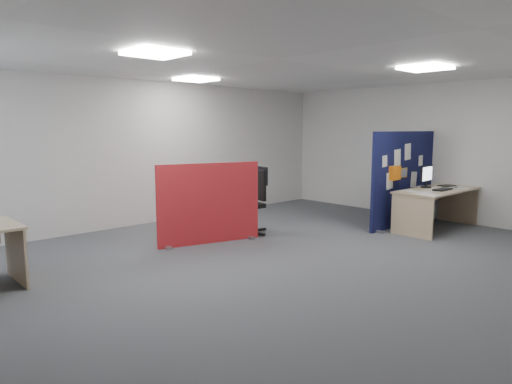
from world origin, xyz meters
TOP-DOWN VIEW (x-y plane):
  - floor at (0.00, 0.00)m, footprint 9.00×9.00m
  - ceiling at (0.00, 0.00)m, footprint 9.00×7.00m
  - wall_back at (0.00, 3.50)m, footprint 9.00×0.02m
  - wall_right at (4.50, 0.00)m, footprint 0.02×7.00m
  - ceiling_lights at (0.33, 0.67)m, footprint 4.10×4.10m
  - navy_divider at (3.47, 0.06)m, footprint 2.13×0.30m
  - main_desk at (3.58, -0.49)m, footprint 1.83×0.81m
  - monitor_main at (3.64, -0.28)m, footprint 0.46×0.19m
  - keyboard at (3.53, -0.65)m, footprint 0.45×0.19m
  - mouse at (3.96, -0.69)m, footprint 0.11×0.09m
  - paper_tray at (4.16, -0.45)m, footprint 0.32×0.28m
  - red_divider at (-0.04, 1.45)m, footprint 1.65×0.50m
  - office_chair at (0.93, 1.50)m, footprint 0.75×0.75m
  - desk_papers at (3.46, -0.54)m, footprint 1.68×0.85m

SIDE VIEW (x-z plane):
  - floor at x=0.00m, z-range 0.00..0.00m
  - main_desk at x=3.58m, z-range 0.20..0.93m
  - red_divider at x=-0.04m, z-range -0.01..1.27m
  - office_chair at x=0.93m, z-range 0.08..1.22m
  - desk_papers at x=3.46m, z-range 0.73..0.73m
  - paper_tray at x=4.16m, z-range 0.73..0.74m
  - keyboard at x=3.53m, z-range 0.73..0.75m
  - mouse at x=3.96m, z-range 0.73..0.76m
  - navy_divider at x=3.47m, z-range 0.00..1.76m
  - monitor_main at x=3.64m, z-range 0.75..1.16m
  - wall_back at x=0.00m, z-range 0.00..2.70m
  - wall_right at x=4.50m, z-range 0.00..2.70m
  - ceiling_lights at x=0.33m, z-range 2.65..2.69m
  - ceiling at x=0.00m, z-range 2.69..2.71m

